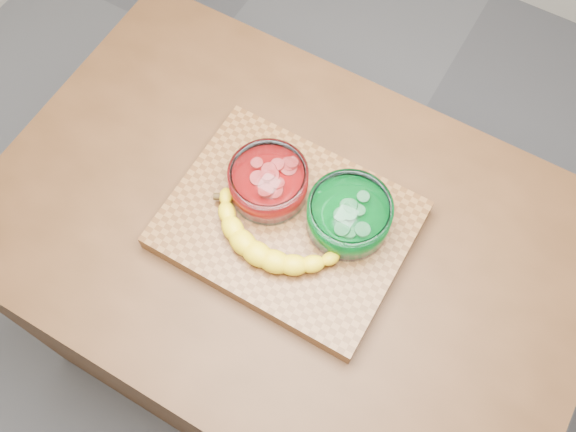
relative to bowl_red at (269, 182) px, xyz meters
The scene contains 6 objects.
ground 0.98m from the bowl_red, 29.92° to the right, with size 3.50×3.50×0.00m, color slate.
counter 0.53m from the bowl_red, 29.92° to the right, with size 1.20×0.80×0.90m, color #4D2D17.
cutting_board 0.09m from the bowl_red, 29.92° to the right, with size 0.45×0.35×0.04m, color brown.
bowl_red is the anchor object (origin of this frame).
bowl_green 0.17m from the bowl_red, ahead, with size 0.16×0.16×0.07m.
banana 0.11m from the bowl_red, 59.20° to the right, with size 0.30×0.14×0.04m, color yellow, non-canonical shape.
Camera 1 is at (0.26, -0.44, 2.04)m, focal length 40.00 mm.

